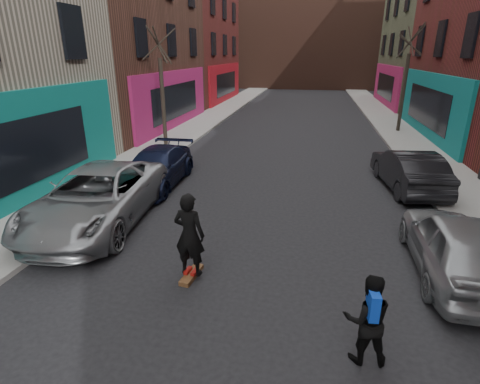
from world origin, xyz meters
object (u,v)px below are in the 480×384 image
at_px(parked_left_far, 98,197).
at_px(skateboarder, 189,235).
at_px(parked_right_far, 457,245).
at_px(pedestrian, 367,319).
at_px(parked_right_end, 409,170).
at_px(tree_left_far, 161,78).
at_px(skateboard, 192,275).
at_px(parked_left_end, 156,168).
at_px(tree_right_far, 406,71).

distance_m(parked_left_far, skateboarder, 4.02).
bearing_deg(parked_right_far, parked_left_far, -4.99).
bearing_deg(pedestrian, parked_right_end, -111.08).
height_order(parked_right_far, parked_right_end, parked_right_far).
bearing_deg(pedestrian, tree_left_far, -62.44).
bearing_deg(skateboard, parked_right_far, 19.14).
bearing_deg(skateboard, parked_right_end, 56.89).
bearing_deg(tree_left_far, parked_right_end, -22.43).
height_order(parked_left_end, skateboarder, skateboarder).
height_order(parked_left_end, parked_right_end, parked_right_end).
bearing_deg(tree_right_far, tree_left_far, -154.18).
height_order(skateboard, pedestrian, pedestrian).
bearing_deg(skateboard, parked_left_far, 154.49).
bearing_deg(pedestrian, parked_left_end, -53.55).
relative_size(skateboard, pedestrian, 0.53).
height_order(parked_left_far, parked_right_end, parked_left_far).
relative_size(skateboarder, pedestrian, 1.21).
xyz_separation_m(parked_right_end, skateboard, (-5.74, -6.78, -0.65)).
relative_size(tree_right_far, parked_right_end, 1.59).
xyz_separation_m(tree_right_far, parked_left_far, (-10.80, -15.04, -2.75)).
bearing_deg(pedestrian, tree_right_far, -107.46).
distance_m(parked_left_end, skateboarder, 6.33).
height_order(tree_right_far, parked_left_end, tree_right_far).
relative_size(parked_right_far, skateboarder, 2.29).
xyz_separation_m(tree_left_far, parked_left_end, (1.90, -5.69, -2.73)).
bearing_deg(parked_left_end, parked_right_far, -28.24).
bearing_deg(parked_left_end, tree_left_far, 107.02).
distance_m(tree_right_far, parked_left_end, 15.98).
height_order(tree_left_far, tree_right_far, tree_right_far).
bearing_deg(skateboarder, parked_left_far, -25.51).
relative_size(tree_left_far, parked_left_end, 1.46).
height_order(parked_right_end, pedestrian, pedestrian).
relative_size(parked_right_far, pedestrian, 2.77).
xyz_separation_m(parked_left_far, parked_right_far, (8.90, -0.99, -0.07)).
distance_m(parked_left_far, parked_left_end, 3.36).
bearing_deg(skateboard, pedestrian, -19.64).
bearing_deg(tree_right_far, parked_left_end, -131.91).
bearing_deg(parked_right_far, parked_right_end, -90.90).
distance_m(parked_right_end, pedestrian, 8.80).
bearing_deg(skateboarder, skateboard, -0.00).
bearing_deg(pedestrian, parked_left_far, -35.10).
distance_m(skateboard, skateboarder, 0.96).
relative_size(parked_right_far, skateboard, 5.20).
relative_size(parked_left_far, parked_right_end, 1.31).
relative_size(tree_right_far, pedestrian, 4.53).
xyz_separation_m(parked_right_end, skateboarder, (-5.74, -6.78, 0.31)).
bearing_deg(parked_left_far, parked_right_far, -10.86).
height_order(tree_right_far, pedestrian, tree_right_far).
bearing_deg(parked_right_end, parked_right_far, 80.70).
height_order(parked_right_end, skateboarder, skateboarder).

